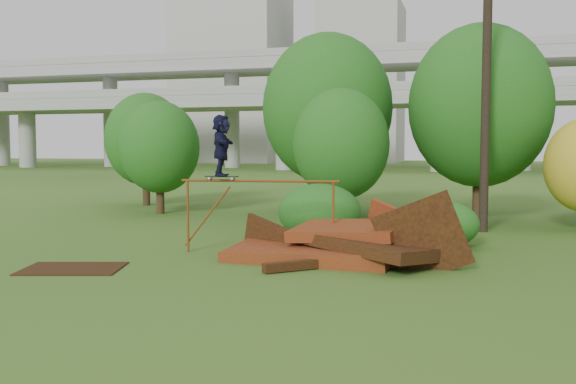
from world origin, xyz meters
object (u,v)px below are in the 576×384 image
(skater, at_px, (221,145))
(flat_plate, at_px, (73,269))
(scrap_pile, at_px, (338,246))
(utility_pole, at_px, (486,88))

(skater, bearing_deg, flat_plate, 126.27)
(scrap_pile, distance_m, flat_plate, 6.06)
(skater, height_order, flat_plate, skater)
(scrap_pile, height_order, flat_plate, scrap_pile)
(scrap_pile, xyz_separation_m, utility_pole, (3.38, 6.44, 4.18))
(skater, distance_m, flat_plate, 4.66)
(scrap_pile, relative_size, utility_pole, 0.65)
(flat_plate, relative_size, utility_pole, 0.24)
(skater, xyz_separation_m, utility_pole, (6.46, 6.15, 1.79))
(flat_plate, distance_m, utility_pole, 13.46)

